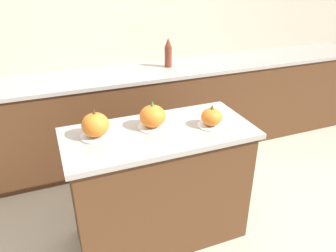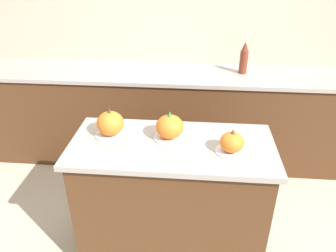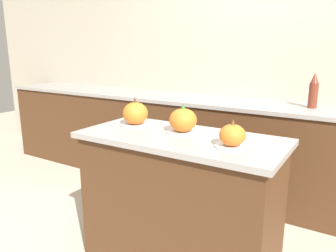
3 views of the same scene
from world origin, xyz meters
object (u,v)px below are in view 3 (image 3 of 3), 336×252
at_px(pumpkin_cake_center, 183,121).
at_px(pumpkin_cake_right, 232,136).
at_px(bottle_tall, 314,91).
at_px(pumpkin_cake_left, 135,114).

height_order(pumpkin_cake_center, pumpkin_cake_right, pumpkin_cake_center).
bearing_deg(bottle_tall, pumpkin_cake_center, -116.17).
relative_size(pumpkin_cake_right, bottle_tall, 0.63).
xyz_separation_m(pumpkin_cake_left, pumpkin_cake_center, (0.38, -0.01, -0.00)).
bearing_deg(pumpkin_cake_left, pumpkin_cake_center, -0.90).
height_order(pumpkin_cake_left, pumpkin_cake_right, pumpkin_cake_left).
height_order(pumpkin_cake_left, bottle_tall, bottle_tall).
bearing_deg(pumpkin_cake_center, pumpkin_cake_right, -18.76).
xyz_separation_m(pumpkin_cake_center, bottle_tall, (0.58, 1.18, 0.10)).
relative_size(pumpkin_cake_center, bottle_tall, 0.69).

